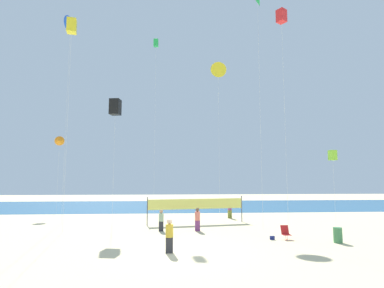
% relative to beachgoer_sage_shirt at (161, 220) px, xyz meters
% --- Properties ---
extents(ground_plane, '(120.00, 120.00, 0.00)m').
position_rel_beachgoer_sage_shirt_xyz_m(ground_plane, '(1.33, -6.71, -0.87)').
color(ground_plane, beige).
extents(ocean_band, '(120.00, 20.00, 0.01)m').
position_rel_beachgoer_sage_shirt_xyz_m(ocean_band, '(1.33, 21.98, -0.86)').
color(ocean_band, '#28608C').
rests_on(ocean_band, ground).
extents(beachgoer_sage_shirt, '(0.37, 0.37, 1.63)m').
position_rel_beachgoer_sage_shirt_xyz_m(beachgoer_sage_shirt, '(0.00, 0.00, 0.00)').
color(beachgoer_sage_shirt, '#2D2D33').
rests_on(beachgoer_sage_shirt, ground).
extents(beachgoer_plum_shirt, '(0.41, 0.41, 1.78)m').
position_rel_beachgoer_sage_shirt_xyz_m(beachgoer_plum_shirt, '(6.73, 7.30, 0.08)').
color(beachgoer_plum_shirt, olive).
rests_on(beachgoer_plum_shirt, ground).
extents(beachgoer_mustard_shirt, '(0.42, 0.42, 1.83)m').
position_rel_beachgoer_sage_shirt_xyz_m(beachgoer_mustard_shirt, '(0.66, -7.01, 0.11)').
color(beachgoer_mustard_shirt, '#2D2D33').
rests_on(beachgoer_mustard_shirt, ground).
extents(beachgoer_coral_shirt, '(0.40, 0.40, 1.75)m').
position_rel_beachgoer_sage_shirt_xyz_m(beachgoer_coral_shirt, '(2.80, -0.09, 0.07)').
color(beachgoer_coral_shirt, '#7A3872').
rests_on(beachgoer_coral_shirt, ground).
extents(folding_beach_chair, '(0.52, 0.65, 0.89)m').
position_rel_beachgoer_sage_shirt_xyz_m(folding_beach_chair, '(8.38, -3.74, -0.40)').
color(folding_beach_chair, red).
rests_on(folding_beach_chair, ground).
extents(trash_barrel, '(0.54, 0.54, 0.94)m').
position_rel_beachgoer_sage_shirt_xyz_m(trash_barrel, '(11.25, -5.07, -0.40)').
color(trash_barrel, '#3F7F4C').
rests_on(trash_barrel, ground).
extents(volleyball_net, '(8.72, 1.61, 2.40)m').
position_rel_beachgoer_sage_shirt_xyz_m(volleyball_net, '(3.03, 3.85, 0.77)').
color(volleyball_net, '#4C4C51').
rests_on(volleyball_net, ground).
extents(beach_handbag, '(0.30, 0.15, 0.24)m').
position_rel_beachgoer_sage_shirt_xyz_m(beach_handbag, '(7.44, -3.82, -0.75)').
color(beach_handbag, navy).
rests_on(beach_handbag, ground).
extents(kite_yellow_delta, '(1.63, 0.55, 15.83)m').
position_rel_beachgoer_sage_shirt_xyz_m(kite_yellow_delta, '(5.48, 6.02, 14.14)').
color(kite_yellow_delta, silver).
rests_on(kite_yellow_delta, ground).
extents(kite_orange_delta, '(1.14, 0.58, 8.92)m').
position_rel_beachgoer_sage_shirt_xyz_m(kite_orange_delta, '(-12.25, 12.32, 7.49)').
color(kite_orange_delta, silver).
rests_on(kite_orange_delta, ground).
extents(kite_blue_delta, '(0.75, 1.62, 19.62)m').
position_rel_beachgoer_sage_shirt_xyz_m(kite_blue_delta, '(-9.05, 4.67, 17.91)').
color(kite_blue_delta, silver).
rests_on(kite_blue_delta, ground).
extents(kite_yellow_box, '(0.83, 0.83, 16.80)m').
position_rel_beachgoer_sage_shirt_xyz_m(kite_yellow_box, '(-7.35, -0.07, 15.33)').
color(kite_yellow_box, silver).
rests_on(kite_yellow_box, ground).
extents(kite_lime_box, '(0.62, 0.62, 6.53)m').
position_rel_beachgoer_sage_shirt_xyz_m(kite_lime_box, '(15.10, 2.22, 5.20)').
color(kite_lime_box, silver).
rests_on(kite_lime_box, ground).
extents(kite_red_box, '(0.86, 0.86, 17.00)m').
position_rel_beachgoer_sage_shirt_xyz_m(kite_red_box, '(9.16, -2.24, 15.58)').
color(kite_red_box, silver).
rests_on(kite_red_box, ground).
extents(kite_black_box, '(1.02, 1.02, 11.05)m').
position_rel_beachgoer_sage_shirt_xyz_m(kite_black_box, '(-4.28, 3.07, 9.48)').
color(kite_black_box, silver).
rests_on(kite_black_box, ground).
extents(kite_green_box, '(0.55, 0.55, 20.20)m').
position_rel_beachgoer_sage_shirt_xyz_m(kite_green_box, '(-1.13, 10.52, 18.79)').
color(kite_green_box, silver).
rests_on(kite_green_box, ground).
extents(kite_green_delta, '(0.64, 1.08, 19.60)m').
position_rel_beachgoer_sage_shirt_xyz_m(kite_green_delta, '(7.94, -0.09, 18.15)').
color(kite_green_delta, silver).
rests_on(kite_green_delta, ground).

